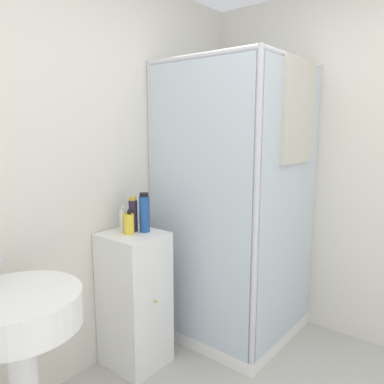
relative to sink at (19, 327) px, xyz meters
name	(u,v)px	position (x,y,z in m)	size (l,w,h in m)	color
wall_back	(44,181)	(0.38, 0.40, 0.57)	(6.40, 0.06, 2.50)	silver
shower_enclosure	(239,262)	(1.55, -0.17, -0.11)	(0.89, 0.92, 2.00)	white
vanity_cabinet	(134,299)	(0.83, 0.18, -0.23)	(0.35, 0.39, 0.89)	white
sink	(19,327)	(0.00, 0.00, 0.00)	(0.55, 0.55, 0.97)	white
soap_dispenser	(129,224)	(0.80, 0.18, 0.28)	(0.06, 0.06, 0.16)	yellow
shampoo_bottle_tall_black	(133,214)	(0.87, 0.21, 0.32)	(0.06, 0.06, 0.23)	#281E33
shampoo_bottle_blue	(144,213)	(0.90, 0.14, 0.34)	(0.07, 0.07, 0.25)	#1E4C93
lotion_bottle_white	(123,221)	(0.81, 0.24, 0.28)	(0.04, 0.04, 0.17)	beige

